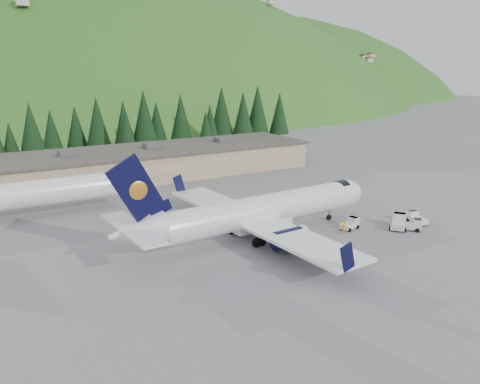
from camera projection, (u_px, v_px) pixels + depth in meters
The scene contains 11 objects.
ground at pixel (266, 235), 56.19m from camera, with size 600.00×600.00×0.00m, color slate.
airliner at pixel (259, 212), 54.86m from camera, with size 34.77×32.60×11.55m.
second_airliner at pixel (14, 195), 61.19m from camera, with size 27.50×11.00×10.05m.
baggage_tug_a at pixel (350, 224), 58.35m from camera, with size 2.79×1.99×1.38m.
baggage_tug_b at pixel (411, 225), 57.79m from camera, with size 2.94×2.98×1.49m.
baggage_tug_c at pixel (416, 218), 60.51m from camera, with size 2.10×2.97×1.47m.
terminal_building at pixel (125, 164), 84.54m from camera, with size 71.00×17.00×6.10m.
baggage_tug_d at pixel (399, 222), 58.51m from camera, with size 3.57×3.25×1.73m.
ramp_worker at pixel (344, 227), 56.31m from camera, with size 0.65×0.43×1.78m, color gold.
tree_line at pixel (94, 124), 104.10m from camera, with size 111.30×17.51×14.18m.
hills at pixel (142, 248), 275.80m from camera, with size 614.00×330.00×300.00m.
Camera 1 is at (-29.91, -43.87, 19.34)m, focal length 35.00 mm.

